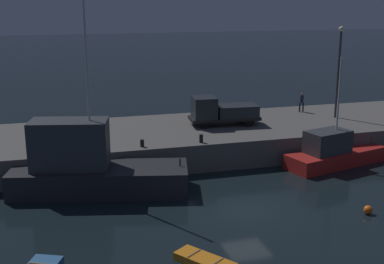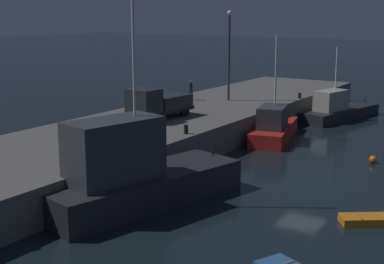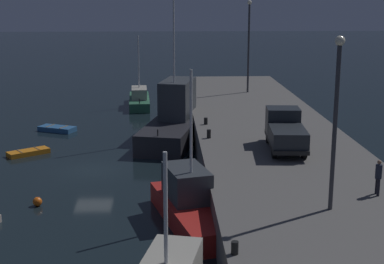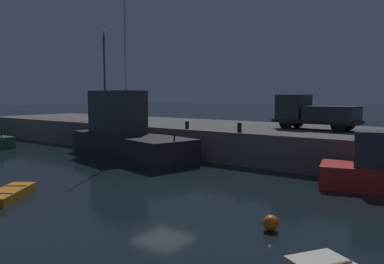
{
  "view_description": "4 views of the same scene",
  "coord_description": "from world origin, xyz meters",
  "px_view_note": "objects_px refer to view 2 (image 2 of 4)",
  "views": [
    {
      "loc": [
        -10.72,
        -25.89,
        12.15
      ],
      "look_at": [
        -0.77,
        9.27,
        2.56
      ],
      "focal_mm": 47.69,
      "sensor_mm": 36.0,
      "label": 1
    },
    {
      "loc": [
        -30.31,
        -11.96,
        10.02
      ],
      "look_at": [
        1.34,
        8.66,
        1.79
      ],
      "focal_mm": 52.92,
      "sensor_mm": 36.0,
      "label": 2
    },
    {
      "loc": [
        37.24,
        5.08,
        11.51
      ],
      "look_at": [
        -1.08,
        6.83,
        2.37
      ],
      "focal_mm": 53.24,
      "sensor_mm": 36.0,
      "label": 3
    },
    {
      "loc": [
        11.99,
        -13.77,
        4.43
      ],
      "look_at": [
        -3.83,
        7.38,
        1.94
      ],
      "focal_mm": 36.53,
      "sensor_mm": 36.0,
      "label": 4
    }
  ],
  "objects_px": {
    "fishing_trawler_red": "(134,176)",
    "fishing_boat_blue": "(274,127)",
    "utility_truck": "(157,103)",
    "dockworker": "(191,89)",
    "bollard_west": "(144,143)",
    "bollard_central": "(300,96)",
    "lamp_post_east": "(229,48)",
    "bollard_east": "(186,129)",
    "mooring_buoy_near": "(373,159)",
    "fishing_boat_orange": "(337,110)",
    "dinghy_red_small": "(372,220)"
  },
  "relations": [
    {
      "from": "utility_truck",
      "to": "bollard_west",
      "type": "bearing_deg",
      "value": -148.6
    },
    {
      "from": "mooring_buoy_near",
      "to": "fishing_trawler_red",
      "type": "bearing_deg",
      "value": 152.23
    },
    {
      "from": "fishing_boat_orange",
      "to": "bollard_east",
      "type": "xyz_separation_m",
      "value": [
        -20.69,
        3.07,
        1.46
      ]
    },
    {
      "from": "fishing_trawler_red",
      "to": "lamp_post_east",
      "type": "bearing_deg",
      "value": 17.22
    },
    {
      "from": "fishing_boat_orange",
      "to": "fishing_trawler_red",
      "type": "bearing_deg",
      "value": 178.3
    },
    {
      "from": "fishing_trawler_red",
      "to": "lamp_post_east",
      "type": "xyz_separation_m",
      "value": [
        21.74,
        6.74,
        5.01
      ]
    },
    {
      "from": "fishing_trawler_red",
      "to": "fishing_boat_blue",
      "type": "height_order",
      "value": "fishing_trawler_red"
    },
    {
      "from": "bollard_east",
      "to": "fishing_trawler_red",
      "type": "bearing_deg",
      "value": -164.8
    },
    {
      "from": "lamp_post_east",
      "to": "dockworker",
      "type": "height_order",
      "value": "lamp_post_east"
    },
    {
      "from": "dockworker",
      "to": "bollard_west",
      "type": "relative_size",
      "value": 3.43
    },
    {
      "from": "bollard_central",
      "to": "bollard_east",
      "type": "bearing_deg",
      "value": 178.82
    },
    {
      "from": "fishing_boat_orange",
      "to": "bollard_west",
      "type": "xyz_separation_m",
      "value": [
        -24.98,
        3.15,
        1.42
      ]
    },
    {
      "from": "fishing_boat_blue",
      "to": "bollard_central",
      "type": "distance_m",
      "value": 8.45
    },
    {
      "from": "bollard_central",
      "to": "bollard_east",
      "type": "distance_m",
      "value": 18.05
    },
    {
      "from": "fishing_boat_orange",
      "to": "dockworker",
      "type": "relative_size",
      "value": 5.66
    },
    {
      "from": "lamp_post_east",
      "to": "bollard_west",
      "type": "xyz_separation_m",
      "value": [
        -17.9,
        -4.44,
        -4.32
      ]
    },
    {
      "from": "fishing_trawler_red",
      "to": "dockworker",
      "type": "height_order",
      "value": "fishing_trawler_red"
    },
    {
      "from": "fishing_trawler_red",
      "to": "utility_truck",
      "type": "relative_size",
      "value": 2.25
    },
    {
      "from": "fishing_boat_blue",
      "to": "mooring_buoy_near",
      "type": "relative_size",
      "value": 16.3
    },
    {
      "from": "lamp_post_east",
      "to": "bollard_central",
      "type": "distance_m",
      "value": 7.9
    },
    {
      "from": "fishing_trawler_red",
      "to": "dockworker",
      "type": "bearing_deg",
      "value": 25.64
    },
    {
      "from": "fishing_trawler_red",
      "to": "fishing_boat_blue",
      "type": "distance_m",
      "value": 17.96
    },
    {
      "from": "bollard_central",
      "to": "bollard_west",
      "type": "bearing_deg",
      "value": 178.82
    },
    {
      "from": "fishing_boat_orange",
      "to": "dinghy_red_small",
      "type": "height_order",
      "value": "fishing_boat_orange"
    },
    {
      "from": "lamp_post_east",
      "to": "bollard_east",
      "type": "xyz_separation_m",
      "value": [
        -13.61,
        -4.53,
        -4.28
      ]
    },
    {
      "from": "lamp_post_east",
      "to": "fishing_boat_blue",
      "type": "bearing_deg",
      "value": -121.39
    },
    {
      "from": "fishing_boat_orange",
      "to": "bollard_west",
      "type": "bearing_deg",
      "value": 172.8
    },
    {
      "from": "lamp_post_east",
      "to": "dockworker",
      "type": "xyz_separation_m",
      "value": [
        -1.8,
        2.83,
        -3.58
      ]
    },
    {
      "from": "lamp_post_east",
      "to": "bollard_central",
      "type": "relative_size",
      "value": 15.38
    },
    {
      "from": "lamp_post_east",
      "to": "bollard_east",
      "type": "distance_m",
      "value": 14.97
    },
    {
      "from": "mooring_buoy_near",
      "to": "dockworker",
      "type": "distance_m",
      "value": 18.42
    },
    {
      "from": "dockworker",
      "to": "bollard_central",
      "type": "height_order",
      "value": "dockworker"
    },
    {
      "from": "mooring_buoy_near",
      "to": "bollard_west",
      "type": "bearing_deg",
      "value": 137.8
    },
    {
      "from": "fishing_boat_blue",
      "to": "lamp_post_east",
      "type": "distance_m",
      "value": 9.23
    },
    {
      "from": "fishing_boat_orange",
      "to": "bollard_central",
      "type": "bearing_deg",
      "value": 134.36
    },
    {
      "from": "utility_truck",
      "to": "bollard_west",
      "type": "relative_size",
      "value": 11.38
    },
    {
      "from": "lamp_post_east",
      "to": "bollard_west",
      "type": "bearing_deg",
      "value": -166.07
    },
    {
      "from": "bollard_central",
      "to": "fishing_boat_orange",
      "type": "bearing_deg",
      "value": -45.64
    },
    {
      "from": "dockworker",
      "to": "bollard_west",
      "type": "xyz_separation_m",
      "value": [
        -16.1,
        -7.27,
        -0.75
      ]
    },
    {
      "from": "fishing_boat_orange",
      "to": "utility_truck",
      "type": "xyz_separation_m",
      "value": [
        -17.58,
        7.67,
        2.33
      ]
    },
    {
      "from": "mooring_buoy_near",
      "to": "dockworker",
      "type": "height_order",
      "value": "dockworker"
    },
    {
      "from": "dockworker",
      "to": "fishing_boat_blue",
      "type": "bearing_deg",
      "value": -102.45
    },
    {
      "from": "bollard_west",
      "to": "bollard_central",
      "type": "distance_m",
      "value": 22.35
    },
    {
      "from": "fishing_boat_blue",
      "to": "utility_truck",
      "type": "xyz_separation_m",
      "value": [
        -6.7,
        6.3,
        2.24
      ]
    },
    {
      "from": "dinghy_red_small",
      "to": "lamp_post_east",
      "type": "height_order",
      "value": "lamp_post_east"
    },
    {
      "from": "bollard_central",
      "to": "bollard_east",
      "type": "height_order",
      "value": "bollard_east"
    },
    {
      "from": "lamp_post_east",
      "to": "utility_truck",
      "type": "xyz_separation_m",
      "value": [
        -10.5,
        0.07,
        -3.41
      ]
    },
    {
      "from": "lamp_post_east",
      "to": "bollard_west",
      "type": "height_order",
      "value": "lamp_post_east"
    },
    {
      "from": "lamp_post_east",
      "to": "dockworker",
      "type": "distance_m",
      "value": 4.9
    },
    {
      "from": "fishing_boat_blue",
      "to": "utility_truck",
      "type": "bearing_deg",
      "value": 136.78
    }
  ]
}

